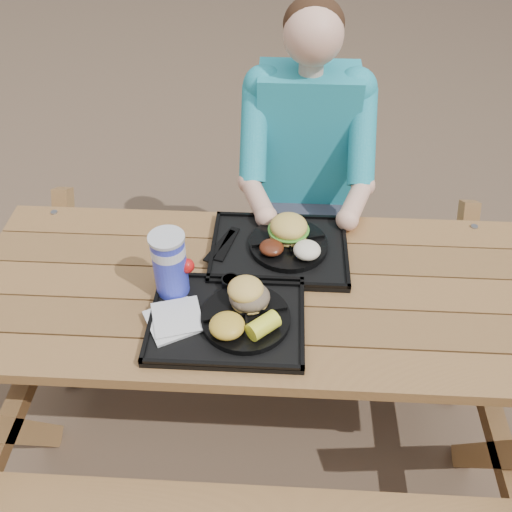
{
  "coord_description": "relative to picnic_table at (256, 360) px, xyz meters",
  "views": [
    {
      "loc": [
        0.07,
        -1.25,
        2.02
      ],
      "look_at": [
        0.0,
        0.0,
        0.88
      ],
      "focal_mm": 40.0,
      "sensor_mm": 36.0,
      "label": 1
    }
  ],
  "objects": [
    {
      "name": "ground",
      "position": [
        0.0,
        0.0,
        -0.38
      ],
      "size": [
        60.0,
        60.0,
        0.0
      ],
      "primitive_type": "plane",
      "color": "#999999",
      "rests_on": "ground"
    },
    {
      "name": "picnic_table",
      "position": [
        0.0,
        0.0,
        0.0
      ],
      "size": [
        1.8,
        1.49,
        0.75
      ],
      "primitive_type": null,
      "color": "#999999",
      "rests_on": "ground"
    },
    {
      "name": "tray_near",
      "position": [
        -0.08,
        -0.15,
        0.39
      ],
      "size": [
        0.45,
        0.35,
        0.02
      ],
      "primitive_type": "cube",
      "color": "black",
      "rests_on": "picnic_table"
    },
    {
      "name": "tray_far",
      "position": [
        0.07,
        0.16,
        0.39
      ],
      "size": [
        0.45,
        0.35,
        0.02
      ],
      "primitive_type": "cube",
      "color": "black",
      "rests_on": "picnic_table"
    },
    {
      "name": "plate_near",
      "position": [
        -0.02,
        -0.16,
        0.41
      ],
      "size": [
        0.26,
        0.26,
        0.02
      ],
      "primitive_type": "cylinder",
      "color": "black",
      "rests_on": "tray_near"
    },
    {
      "name": "plate_far",
      "position": [
        0.1,
        0.17,
        0.41
      ],
      "size": [
        0.26,
        0.26,
        0.02
      ],
      "primitive_type": "cylinder",
      "color": "black",
      "rests_on": "tray_far"
    },
    {
      "name": "napkin_stack",
      "position": [
        -0.23,
        -0.18,
        0.4
      ],
      "size": [
        0.19,
        0.19,
        0.02
      ],
      "primitive_type": "cube",
      "rotation": [
        0.0,
        0.0,
        0.5
      ],
      "color": "silver",
      "rests_on": "tray_near"
    },
    {
      "name": "soda_cup",
      "position": [
        -0.25,
        -0.04,
        0.5
      ],
      "size": [
        0.1,
        0.1,
        0.2
      ],
      "primitive_type": "cylinder",
      "color": "#1B27D1",
      "rests_on": "tray_near"
    },
    {
      "name": "condiment_bbq",
      "position": [
        -0.08,
        -0.02,
        0.41
      ],
      "size": [
        0.06,
        0.06,
        0.03
      ],
      "primitive_type": "cylinder",
      "color": "black",
      "rests_on": "tray_near"
    },
    {
      "name": "condiment_mustard",
      "position": [
        -0.01,
        -0.03,
        0.41
      ],
      "size": [
        0.04,
        0.04,
        0.03
      ],
      "primitive_type": "cylinder",
      "color": "yellow",
      "rests_on": "tray_near"
    },
    {
      "name": "sandwich",
      "position": [
        -0.01,
        -0.1,
        0.47
      ],
      "size": [
        0.11,
        0.11,
        0.12
      ],
      "primitive_type": null,
      "color": "#EBB953",
      "rests_on": "plate_near"
    },
    {
      "name": "mac_cheese",
      "position": [
        -0.07,
        -0.22,
        0.44
      ],
      "size": [
        0.1,
        0.1,
        0.05
      ],
      "primitive_type": "ellipsoid",
      "color": "gold",
      "rests_on": "plate_near"
    },
    {
      "name": "corn_cob",
      "position": [
        0.03,
        -0.22,
        0.44
      ],
      "size": [
        0.13,
        0.13,
        0.05
      ],
      "primitive_type": null,
      "rotation": [
        0.0,
        0.0,
        0.74
      ],
      "color": "#FBFF35",
      "rests_on": "plate_near"
    },
    {
      "name": "cutlery_far",
      "position": [
        -0.11,
        0.17,
        0.4
      ],
      "size": [
        0.07,
        0.18,
        0.01
      ],
      "primitive_type": "cube",
      "rotation": [
        0.0,
        0.0,
        -0.25
      ],
      "color": "black",
      "rests_on": "tray_far"
    },
    {
      "name": "burger",
      "position": [
        0.1,
        0.21,
        0.47
      ],
      "size": [
        0.13,
        0.13,
        0.11
      ],
      "primitive_type": null,
      "color": "#E6BA51",
      "rests_on": "plate_far"
    },
    {
      "name": "baked_beans",
      "position": [
        0.04,
        0.12,
        0.43
      ],
      "size": [
        0.08,
        0.08,
        0.04
      ],
      "primitive_type": "ellipsoid",
      "color": "#552111",
      "rests_on": "plate_far"
    },
    {
      "name": "potato_salad",
      "position": [
        0.16,
        0.11,
        0.44
      ],
      "size": [
        0.09,
        0.09,
        0.05
      ],
      "primitive_type": "ellipsoid",
      "color": "white",
      "rests_on": "plate_far"
    },
    {
      "name": "diner",
      "position": [
        0.16,
        0.72,
        0.27
      ],
      "size": [
        0.48,
        0.84,
        1.28
      ],
      "primitive_type": null,
      "color": "#19B0B4",
      "rests_on": "ground"
    }
  ]
}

